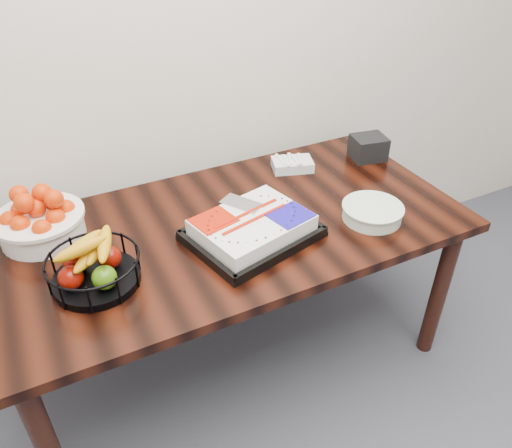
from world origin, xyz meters
name	(u,v)px	position (x,y,z in m)	size (l,w,h in m)	color
table	(233,241)	(0.00, 2.00, 0.66)	(1.80, 0.90, 0.75)	black
cake_tray	(252,228)	(0.03, 1.88, 0.79)	(0.52, 0.45, 0.09)	black
tangerine_bowl	(39,217)	(-0.66, 2.24, 0.84)	(0.32, 0.32, 0.20)	white
fruit_basket	(94,267)	(-0.54, 1.89, 0.82)	(0.30, 0.30, 0.16)	black
plate_stack	(372,212)	(0.50, 1.78, 0.78)	(0.24, 0.24, 0.06)	white
fork_bag	(292,164)	(0.43, 2.27, 0.78)	(0.21, 0.17, 0.05)	silver
napkin_box	(368,148)	(0.80, 2.21, 0.80)	(0.15, 0.13, 0.11)	black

